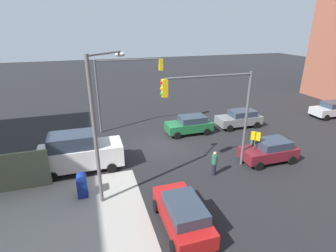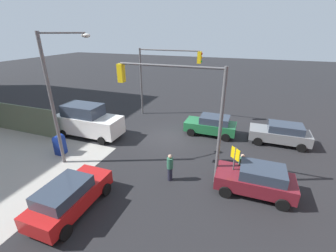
{
  "view_description": "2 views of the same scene",
  "coord_description": "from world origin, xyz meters",
  "views": [
    {
      "loc": [
        5.33,
        18.5,
        9.22
      ],
      "look_at": [
        -0.59,
        -0.32,
        1.56
      ],
      "focal_mm": 28.0,
      "sensor_mm": 36.0,
      "label": 1
    },
    {
      "loc": [
        -5.6,
        15.37,
        8.03
      ],
      "look_at": [
        0.16,
        -0.38,
        0.85
      ],
      "focal_mm": 24.0,
      "sensor_mm": 36.0,
      "label": 2
    }
  ],
  "objects": [
    {
      "name": "sedan_maroon",
      "position": [
        -6.61,
        4.68,
        0.84
      ],
      "size": [
        3.96,
        2.02,
        1.62
      ],
      "color": "maroon",
      "rests_on": "ground"
    },
    {
      "name": "hatchback_green",
      "position": [
        -3.1,
        -1.86,
        0.84
      ],
      "size": [
        4.1,
        2.02,
        1.62
      ],
      "color": "#1E6638",
      "rests_on": "ground"
    },
    {
      "name": "coupe_red",
      "position": [
        1.64,
        9.08,
        0.84
      ],
      "size": [
        2.02,
        4.26,
        1.62
      ],
      "color": "#B21919",
      "rests_on": "ground"
    },
    {
      "name": "coupe_gray",
      "position": [
        -8.32,
        -2.0,
        0.84
      ],
      "size": [
        4.27,
        2.02,
        1.62
      ],
      "color": "slate",
      "rests_on": "ground"
    },
    {
      "name": "pedestrian_crossing",
      "position": [
        -2.0,
        5.2,
        0.87
      ],
      "size": [
        0.36,
        0.36,
        1.68
      ],
      "rotation": [
        0.0,
        0.0,
        6.21
      ],
      "color": "#2D664C",
      "rests_on": "ground"
    },
    {
      "name": "ground_plane",
      "position": [
        0.0,
        0.0,
        0.0
      ],
      "size": [
        120.0,
        120.0,
        0.0
      ],
      "primitive_type": "plane",
      "color": "black"
    },
    {
      "name": "pedestrian_waiting",
      "position": [
        -5.8,
        3.8,
        0.88
      ],
      "size": [
        0.36,
        0.36,
        1.69
      ],
      "rotation": [
        0.0,
        0.0,
        2.57
      ],
      "color": "#2D664C",
      "rests_on": "ground"
    },
    {
      "name": "van_white_delivery",
      "position": [
        6.27,
        1.8,
        1.28
      ],
      "size": [
        5.4,
        2.32,
        2.62
      ],
      "color": "white",
      "rests_on": "ground"
    },
    {
      "name": "street_lamp_corner",
      "position": [
        4.93,
        5.54,
        4.7
      ],
      "size": [
        2.11,
        1.94,
        8.0
      ],
      "color": "slate",
      "rests_on": "ground"
    },
    {
      "name": "mailbox_blue",
      "position": [
        6.2,
        5.0,
        0.76
      ],
      "size": [
        0.56,
        0.64,
        1.43
      ],
      "color": "navy",
      "rests_on": "ground"
    },
    {
      "name": "traffic_signal_nw_corner",
      "position": [
        -2.19,
        4.5,
        4.66
      ],
      "size": [
        5.99,
        0.36,
        6.5
      ],
      "color": "#59595B",
      "rests_on": "ground"
    },
    {
      "name": "hatchback_silver",
      "position": [
        -19.21,
        -1.63,
        0.84
      ],
      "size": [
        4.07,
        2.02,
        1.62
      ],
      "color": "#B7BABF",
      "rests_on": "ground"
    },
    {
      "name": "warning_sign_two_way",
      "position": [
        -5.4,
        4.52,
        1.64
      ],
      "size": [
        0.48,
        0.48,
        2.4
      ],
      "color": "#4C4C4C",
      "rests_on": "ground"
    },
    {
      "name": "traffic_signal_se_corner",
      "position": [
        2.15,
        -4.5,
        4.67
      ],
      "size": [
        6.09,
        0.36,
        6.5
      ],
      "color": "#59595B",
      "rests_on": "ground"
    }
  ]
}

